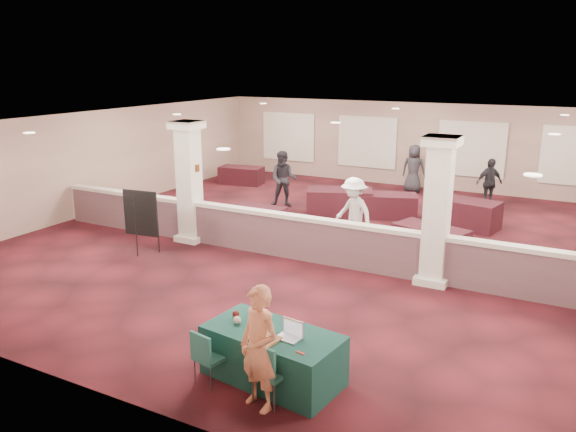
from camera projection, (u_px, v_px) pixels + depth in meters
The scene contains 33 objects.
ground at pixel (333, 243), 14.89m from camera, with size 16.00×16.00×0.00m, color #4B121A.
wall_back at pixel (417, 145), 21.30m from camera, with size 16.00×0.04×3.20m, color #806658.
wall_front at pixel (103, 294), 7.64m from camera, with size 16.00×0.04×3.20m, color #806658.
wall_left at pixel (105, 160), 18.05m from camera, with size 0.04×16.00×3.20m, color #806658.
ceiling at pixel (336, 122), 14.04m from camera, with size 16.00×16.00×0.02m, color silver.
partition_wall at pixel (309, 238), 13.46m from camera, with size 15.60×0.28×1.10m.
column_left at pixel (189, 181), 14.75m from camera, with size 0.72×0.72×3.20m.
column_right at pixel (437, 210), 11.83m from camera, with size 0.72×0.72×3.20m.
sconce_left at pixel (180, 166), 14.78m from camera, with size 0.12×0.12×0.18m.
sconce_right at pixel (197, 168), 14.53m from camera, with size 0.12×0.12×0.18m.
near_table at pixel (273, 355), 8.43m from camera, with size 2.06×1.03×0.79m, color #103C37.
conf_chair_main at pixel (268, 368), 7.77m from camera, with size 0.54×0.55×0.94m.
conf_chair_side at pixel (207, 353), 8.26m from camera, with size 0.51×0.51×0.86m.
easel_board at pixel (141, 214), 13.86m from camera, with size 0.95×0.52×1.62m.
woman at pixel (259, 348), 7.62m from camera, with size 0.64×0.43×1.79m, color #D97A5E.
far_table_front_left at pixel (258, 217), 16.18m from camera, with size 1.59×0.79×0.64m, color black.
far_table_front_center at pixel (339, 202), 17.61m from camera, with size 2.01×1.00×0.82m, color black.
far_table_front_right at pixel (431, 241), 13.93m from camera, with size 1.78×0.89×0.72m, color black.
far_table_back_left at pixel (241, 175), 22.11m from camera, with size 1.68×0.84×0.68m, color black.
far_table_back_center at pixel (387, 206), 17.34m from camera, with size 1.80×0.90×0.73m, color black.
far_table_back_right at pixel (463, 213), 16.30m from camera, with size 2.01×1.00×0.81m, color black.
attendee_a at pixel (284, 179), 18.49m from camera, with size 0.89×0.49×1.85m, color black.
attendee_b at pixel (354, 213), 14.40m from camera, with size 1.17×0.54×1.83m, color #BAB9B5.
attendee_c at pixel (489, 183), 18.46m from camera, with size 0.95×0.45×1.62m, color black.
attendee_d at pixel (414, 169), 20.55m from camera, with size 0.87×0.47×1.76m, color black.
laptop_base at pixel (288, 338), 8.10m from camera, with size 0.36×0.25×0.02m, color silver.
laptop_screen at pixel (293, 327), 8.16m from camera, with size 0.36×0.01×0.24m, color silver.
screen_glow at pixel (293, 328), 8.16m from camera, with size 0.33×0.00×0.21m, color #ADB8D0.
knitting at pixel (264, 338), 8.08m from camera, with size 0.43×0.33×0.03m, color #C06B1E.
yarn_cream at pixel (237, 320), 8.55m from camera, with size 0.12×0.12×0.12m, color beige.
yarn_red at pixel (236, 314), 8.77m from camera, with size 0.11×0.11×0.11m, color #5D1412.
yarn_grey at pixel (252, 316), 8.68m from camera, with size 0.11×0.11×0.11m, color #4B4B50.
scissors at pixel (301, 353), 7.69m from camera, with size 0.13×0.03×0.01m, color red.
Camera 1 is at (5.53, -13.10, 4.65)m, focal length 35.00 mm.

